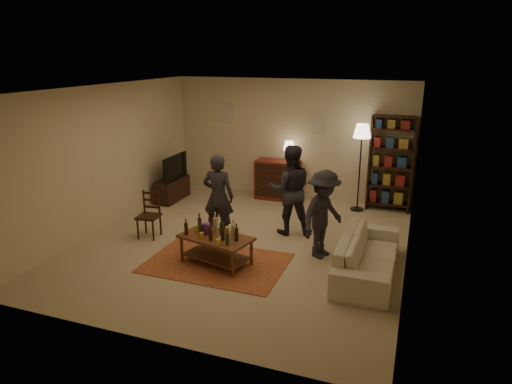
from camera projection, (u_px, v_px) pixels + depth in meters
The scene contains 13 objects.
floor at pixel (243, 244), 8.08m from camera, with size 6.00×6.00×0.00m, color #C6B793.
room_shell at pixel (263, 118), 10.43m from camera, with size 6.00×6.00×6.00m.
rug at pixel (217, 263), 7.34m from camera, with size 2.20×1.50×0.01m, color maroon.
coffee_table at pixel (215, 240), 7.22m from camera, with size 1.25×0.87×0.81m.
dining_chair at pixel (150, 213), 8.30m from camera, with size 0.41×0.41×0.86m.
tv_stand at pixel (172, 184), 10.38m from camera, with size 0.40×1.00×1.06m.
dresser at pixel (278, 179), 10.44m from camera, with size 1.00×0.50×1.36m.
bookshelf at pixel (391, 163), 9.54m from camera, with size 0.90×0.34×2.02m.
floor_lamp at pixel (362, 137), 9.36m from camera, with size 0.36×0.36×1.85m.
sofa at pixel (368, 255), 6.91m from camera, with size 2.08×0.81×0.61m, color beige.
person_left at pixel (218, 196), 8.18m from camera, with size 0.57×0.37×1.55m, color #232229.
person_right at pixel (290, 190), 8.35m from camera, with size 0.81×0.63×1.67m, color #26262D.
person_by_sofa at pixel (323, 214), 7.39m from camera, with size 0.95×0.55×1.47m, color #24232A.
Camera 1 is at (2.76, -6.93, 3.26)m, focal length 32.00 mm.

